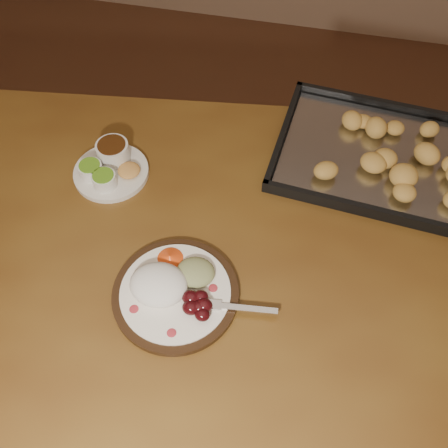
# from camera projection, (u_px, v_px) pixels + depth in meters

# --- Properties ---
(ground) EXTENTS (4.00, 4.00, 0.00)m
(ground) POSITION_uv_depth(u_px,v_px,m) (172.00, 363.00, 1.70)
(ground) COLOR #4E2E1B
(ground) RESTS_ON ground
(dining_table) EXTENTS (1.60, 1.08, 0.75)m
(dining_table) POSITION_uv_depth(u_px,v_px,m) (220.00, 266.00, 1.17)
(dining_table) COLOR brown
(dining_table) RESTS_ON ground
(dinner_plate) EXTENTS (0.34, 0.26, 0.06)m
(dinner_plate) POSITION_uv_depth(u_px,v_px,m) (174.00, 289.00, 1.01)
(dinner_plate) COLOR black
(dinner_plate) RESTS_ON dining_table
(condiment_saucer) EXTENTS (0.18, 0.18, 0.06)m
(condiment_saucer) POSITION_uv_depth(u_px,v_px,m) (110.00, 166.00, 1.19)
(condiment_saucer) COLOR silver
(condiment_saucer) RESTS_ON dining_table
(baking_tray) EXTENTS (0.53, 0.42, 0.05)m
(baking_tray) POSITION_uv_depth(u_px,v_px,m) (381.00, 155.00, 1.21)
(baking_tray) COLOR black
(baking_tray) RESTS_ON dining_table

